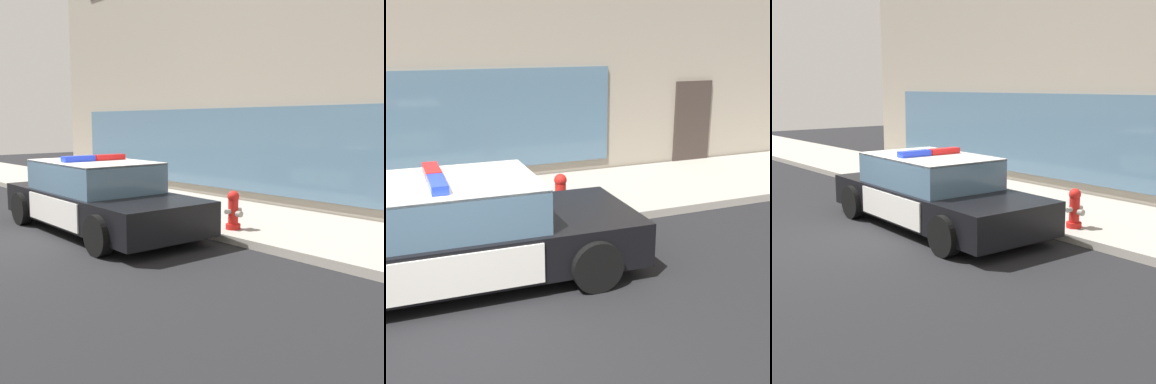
{
  "view_description": "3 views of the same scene",
  "coord_description": "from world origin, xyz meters",
  "views": [
    {
      "loc": [
        8.58,
        -3.62,
        2.14
      ],
      "look_at": [
        1.59,
        2.63,
        0.82
      ],
      "focal_mm": 46.54,
      "sensor_mm": 36.0,
      "label": 1
    },
    {
      "loc": [
        -0.78,
        -5.09,
        3.14
      ],
      "look_at": [
        2.3,
        2.3,
        0.75
      ],
      "focal_mm": 49.04,
      "sensor_mm": 36.0,
      "label": 2
    },
    {
      "loc": [
        8.53,
        -4.68,
        2.71
      ],
      "look_at": [
        0.71,
        1.74,
        0.73
      ],
      "focal_mm": 51.43,
      "sensor_mm": 36.0,
      "label": 3
    }
  ],
  "objects": [
    {
      "name": "ground",
      "position": [
        0.0,
        0.0,
        0.0
      ],
      "size": [
        48.0,
        48.0,
        0.0
      ],
      "primitive_type": "plane",
      "color": "black"
    },
    {
      "name": "sidewalk",
      "position": [
        0.0,
        4.16,
        0.07
      ],
      "size": [
        48.0,
        3.14,
        0.15
      ],
      "primitive_type": "cube",
      "color": "#A39E93",
      "rests_on": "ground"
    },
    {
      "name": "police_cruiser",
      "position": [
        0.13,
        1.46,
        0.68
      ],
      "size": [
        4.99,
        2.25,
        1.49
      ],
      "rotation": [
        0.0,
        0.0,
        -0.04
      ],
      "color": "black",
      "rests_on": "ground"
    },
    {
      "name": "fire_hydrant",
      "position": [
        2.29,
        3.04,
        0.5
      ],
      "size": [
        0.34,
        0.39,
        0.73
      ],
      "color": "red",
      "rests_on": "sidewalk"
    }
  ]
}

